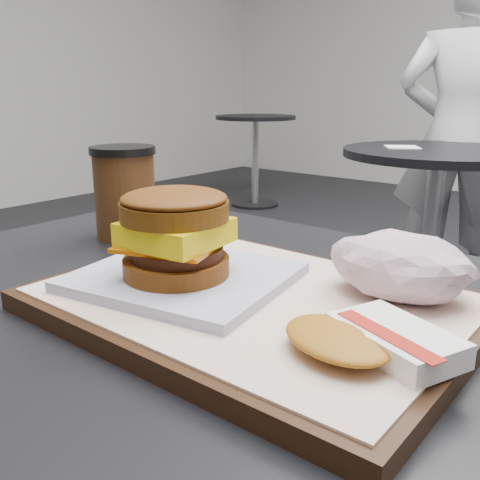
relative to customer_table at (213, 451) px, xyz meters
The scene contains 10 objects.
customer_table is the anchor object (origin of this frame).
serving_tray 0.21m from the customer_table, 10.49° to the right, with size 0.38×0.28×0.02m.
breakfast_sandwich 0.25m from the customer_table, 101.72° to the right, with size 0.22×0.20×0.09m.
hash_brown 0.30m from the customer_table, 14.24° to the right, with size 0.13×0.12×0.02m.
crumpled_wrapper 0.29m from the customer_table, 22.77° to the left, with size 0.13×0.10×0.06m, color silver, non-canonical shape.
coffee_cup 0.35m from the customer_table, 159.82° to the left, with size 0.09×0.09×0.13m.
neighbor_table 1.69m from the customer_table, 101.98° to the left, with size 0.70×0.70×0.75m.
napkin 1.69m from the customer_table, 106.47° to the left, with size 0.12×0.12×0.00m, color white.
patron 2.13m from the customer_table, 101.21° to the left, with size 0.55×0.36×1.51m, color silver.
bg_table_mid 4.00m from the customer_table, 126.87° to the left, with size 0.66×0.66×0.75m.
Camera 1 is at (0.34, -0.37, 0.97)m, focal length 40.00 mm.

